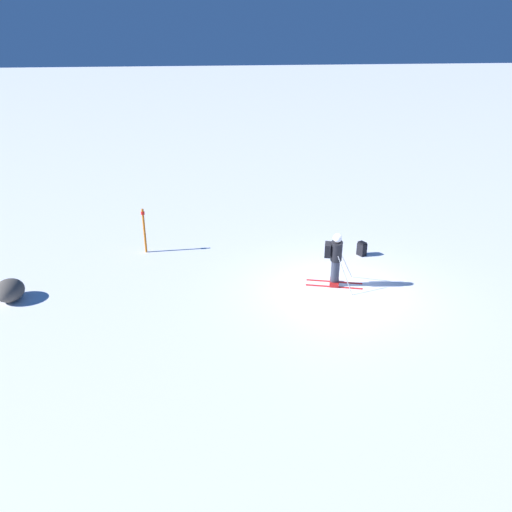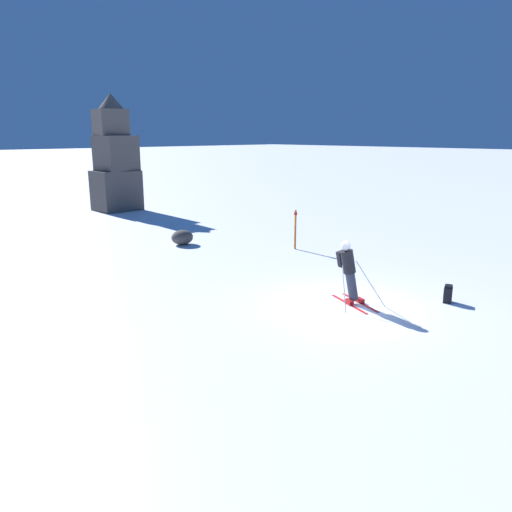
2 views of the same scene
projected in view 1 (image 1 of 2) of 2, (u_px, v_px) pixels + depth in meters
name	position (u px, v px, depth m)	size (l,w,h in m)	color
ground_plane	(338.00, 289.00, 15.23)	(300.00, 300.00, 0.00)	white
skier	(335.00, 257.00, 14.95)	(1.32, 1.79, 1.86)	red
spare_backpack	(362.00, 249.00, 17.58)	(0.36, 0.31, 0.50)	black
exposed_boulder_0	(9.00, 290.00, 14.50)	(0.97, 0.83, 0.63)	#4C4742
trail_marker	(144.00, 229.00, 17.58)	(0.13, 0.13, 1.62)	orange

